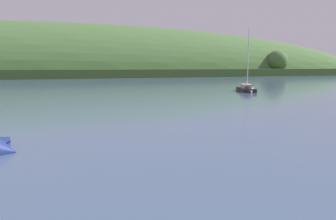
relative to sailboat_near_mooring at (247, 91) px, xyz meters
name	(u,v)px	position (x,y,z in m)	size (l,w,h in m)	color
far_shoreline_hill	(85,75)	(-14.02, 137.65, -0.07)	(569.35, 126.72, 62.61)	#314A21
sailboat_near_mooring	(247,91)	(0.00, 0.00, 0.00)	(6.77, 9.71, 15.28)	#232328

